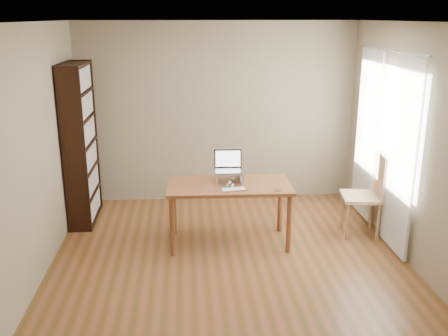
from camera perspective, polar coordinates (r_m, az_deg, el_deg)
The scene contains 10 objects.
room at distance 5.11m, azimuth 1.19°, elevation 1.65°, with size 4.04×4.54×2.64m.
bookshelf at distance 6.78m, azimuth -16.05°, elevation 2.62°, with size 0.30×0.90×2.10m.
curtains at distance 6.35m, azimuth 17.69°, elevation 2.66°, with size 0.03×1.90×2.25m.
desk at distance 5.92m, azimuth 0.60°, elevation -2.71°, with size 1.48×0.76×0.75m.
laptop_stand at distance 5.94m, azimuth 0.53°, elevation -0.86°, with size 0.32×0.25×0.13m.
laptop at distance 5.97m, azimuth 0.49°, elevation 0.30°, with size 0.33×0.28×0.23m.
keyboard at distance 5.69m, azimuth 1.10°, elevation -2.48°, with size 0.31×0.16×0.02m.
coaster at distance 5.72m, azimuth 6.11°, elevation -2.53°, with size 0.09×0.09×0.01m, color brown.
cat at distance 5.98m, azimuth 0.79°, elevation -1.01°, with size 0.22×0.47×0.13m.
chair at distance 6.45m, azimuth 16.14°, elevation -2.54°, with size 0.52×0.52×1.05m.
Camera 1 is at (-0.46, -4.90, 2.65)m, focal length 40.00 mm.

